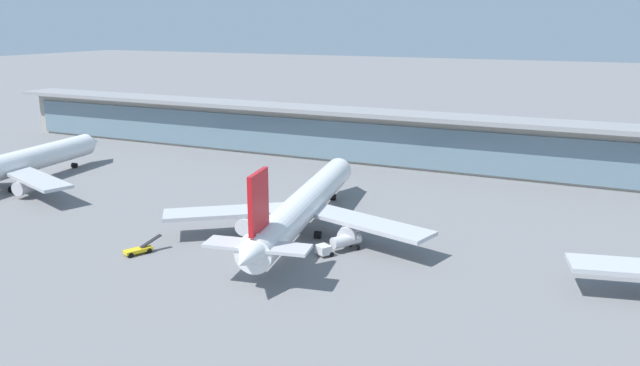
{
  "coord_description": "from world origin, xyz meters",
  "views": [
    {
      "loc": [
        50.3,
        -86.35,
        39.48
      ],
      "look_at": [
        0.0,
        21.69,
        8.2
      ],
      "focal_mm": 34.68,
      "sensor_mm": 36.0,
      "label": 1
    }
  ],
  "objects_px": {
    "airliner_left_stand": "(4,167)",
    "service_truck_mid_apron_yellow": "(139,250)",
    "service_truck_by_tail_white": "(341,243)",
    "airliner_centre_stand": "(303,206)"
  },
  "relations": [
    {
      "from": "airliner_left_stand",
      "to": "airliner_centre_stand",
      "type": "distance_m",
      "value": 79.62
    },
    {
      "from": "airliner_left_stand",
      "to": "service_truck_mid_apron_yellow",
      "type": "bearing_deg",
      "value": -19.1
    },
    {
      "from": "service_truck_mid_apron_yellow",
      "to": "service_truck_by_tail_white",
      "type": "xyz_separation_m",
      "value": [
        31.61,
        15.85,
        0.9
      ]
    },
    {
      "from": "airliner_left_stand",
      "to": "airliner_centre_stand",
      "type": "xyz_separation_m",
      "value": [
        79.61,
        1.38,
        0.0
      ]
    },
    {
      "from": "airliner_centre_stand",
      "to": "service_truck_mid_apron_yellow",
      "type": "relative_size",
      "value": 9.94
    },
    {
      "from": "airliner_left_stand",
      "to": "service_truck_by_tail_white",
      "type": "relative_size",
      "value": 7.88
    },
    {
      "from": "service_truck_mid_apron_yellow",
      "to": "service_truck_by_tail_white",
      "type": "height_order",
      "value": "service_truck_by_tail_white"
    },
    {
      "from": "airliner_left_stand",
      "to": "airliner_centre_stand",
      "type": "height_order",
      "value": "same"
    },
    {
      "from": "airliner_left_stand",
      "to": "airliner_centre_stand",
      "type": "bearing_deg",
      "value": 0.99
    },
    {
      "from": "airliner_left_stand",
      "to": "service_truck_by_tail_white",
      "type": "xyz_separation_m",
      "value": [
        89.84,
        -4.31,
        -3.91
      ]
    }
  ]
}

